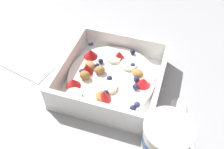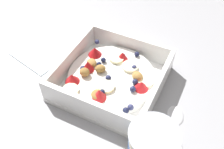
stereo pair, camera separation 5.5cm
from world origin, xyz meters
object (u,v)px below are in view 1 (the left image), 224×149
yogurt_cup (166,140)px  folded_napkin (36,58)px  fruit_bowl (111,78)px  spoon (183,117)px

yogurt_cup → folded_napkin: size_ratio=0.71×
fruit_bowl → spoon: size_ratio=1.29×
fruit_bowl → yogurt_cup: bearing=137.9°
fruit_bowl → folded_napkin: bearing=-5.6°
spoon → yogurt_cup: yogurt_cup is taller
fruit_bowl → spoon: (-0.16, 0.04, -0.02)m
spoon → folded_napkin: bearing=-9.6°
folded_napkin → yogurt_cup: bearing=157.0°
spoon → folded_napkin: (0.37, -0.06, -0.00)m
fruit_bowl → folded_napkin: fruit_bowl is taller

